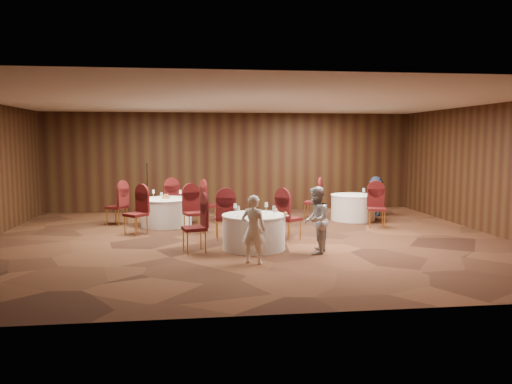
{
  "coord_description": "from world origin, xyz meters",
  "views": [
    {
      "loc": [
        -1.26,
        -11.36,
        2.32
      ],
      "look_at": [
        0.2,
        0.2,
        1.1
      ],
      "focal_mm": 35.0,
      "sensor_mm": 36.0,
      "label": 1
    }
  ],
  "objects": [
    {
      "name": "woman_b",
      "position": [
        1.21,
        -1.54,
        0.69
      ],
      "size": [
        0.74,
        0.82,
        1.38
      ],
      "primitive_type": "imported",
      "rotation": [
        0.0,
        0.0,
        4.31
      ],
      "color": "#ACABB0",
      "rests_on": "ground"
    },
    {
      "name": "tabletop_right",
      "position": [
        3.54,
        2.22,
        0.9
      ],
      "size": [
        0.08,
        0.08,
        0.22
      ],
      "color": "silver",
      "rests_on": "table_right"
    },
    {
      "name": "table_right",
      "position": [
        3.33,
        2.51,
        0.38
      ],
      "size": [
        1.29,
        1.29,
        0.74
      ],
      "color": "white",
      "rests_on": "ground"
    },
    {
      "name": "room_shell",
      "position": [
        0.0,
        0.0,
        1.96
      ],
      "size": [
        12.0,
        12.0,
        12.0
      ],
      "color": "silver",
      "rests_on": "ground"
    },
    {
      "name": "tabletop_main",
      "position": [
        0.16,
        -1.07,
        0.84
      ],
      "size": [
        1.13,
        0.99,
        0.22
      ],
      "color": "silver",
      "rests_on": "table_main"
    },
    {
      "name": "mic_stand",
      "position": [
        -2.66,
        4.14,
        0.47
      ],
      "size": [
        0.24,
        0.24,
        1.61
      ],
      "color": "black",
      "rests_on": "ground"
    },
    {
      "name": "chairs_right",
      "position": [
        2.9,
        2.08,
        0.5
      ],
      "size": [
        2.02,
        2.24,
        1.0
      ],
      "color": "#380B0C",
      "rests_on": "ground"
    },
    {
      "name": "table_left",
      "position": [
        -2.0,
        2.2,
        0.38
      ],
      "size": [
        1.39,
        1.39,
        0.74
      ],
      "color": "white",
      "rests_on": "ground"
    },
    {
      "name": "ground",
      "position": [
        0.0,
        0.0,
        0.0
      ],
      "size": [
        12.0,
        12.0,
        0.0
      ],
      "primitive_type": "plane",
      "color": "black",
      "rests_on": "ground"
    },
    {
      "name": "man_c",
      "position": [
        4.27,
        3.18,
        0.6
      ],
      "size": [
        0.72,
        0.89,
        1.21
      ],
      "primitive_type": "imported",
      "rotation": [
        0.0,
        0.0,
        5.11
      ],
      "color": "#161D31",
      "rests_on": "ground"
    },
    {
      "name": "tabletop_left",
      "position": [
        -2.01,
        2.21,
        0.82
      ],
      "size": [
        0.82,
        0.85,
        0.22
      ],
      "color": "silver",
      "rests_on": "table_left"
    },
    {
      "name": "table_main",
      "position": [
        0.01,
        -0.96,
        0.38
      ],
      "size": [
        1.36,
        1.36,
        0.74
      ],
      "color": "white",
      "rests_on": "ground"
    },
    {
      "name": "chairs_main",
      "position": [
        -0.28,
        -0.3,
        0.5
      ],
      "size": [
        2.88,
        1.82,
        1.0
      ],
      "color": "#380B0C",
      "rests_on": "ground"
    },
    {
      "name": "woman_a",
      "position": [
        -0.15,
        -2.21,
        0.65
      ],
      "size": [
        0.56,
        0.48,
        1.3
      ],
      "primitive_type": "imported",
      "rotation": [
        0.0,
        0.0,
        2.72
      ],
      "color": "white",
      "rests_on": "ground"
    },
    {
      "name": "chairs_left",
      "position": [
        -2.0,
        2.15,
        0.5
      ],
      "size": [
        3.25,
        3.09,
        1.0
      ],
      "color": "#380B0C",
      "rests_on": "ground"
    }
  ]
}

